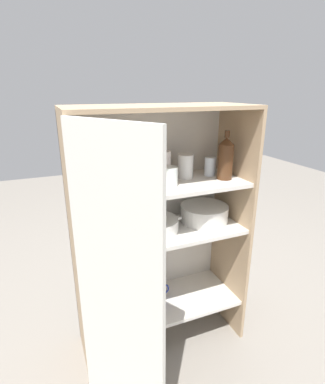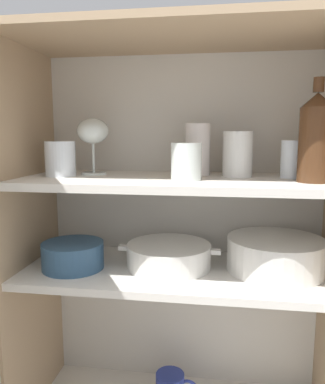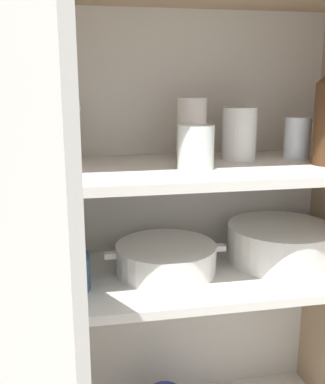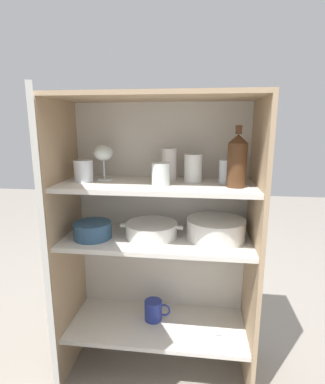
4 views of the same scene
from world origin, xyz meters
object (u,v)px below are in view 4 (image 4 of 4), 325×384
object	(u,v)px
wine_bottle	(237,161)
mixing_bowl_large	(92,229)
plate_stack_white	(216,229)
casserole_dish	(152,230)
coffee_mug_primary	(154,310)

from	to	relation	value
wine_bottle	mixing_bowl_large	bearing A→B (deg)	179.42
mixing_bowl_large	plate_stack_white	bearing A→B (deg)	6.22
wine_bottle	plate_stack_white	world-z (taller)	wine_bottle
plate_stack_white	casserole_dish	world-z (taller)	plate_stack_white
mixing_bowl_large	coffee_mug_primary	size ratio (longest dim) A/B	1.32
plate_stack_white	casserole_dish	distance (m)	0.29
coffee_mug_primary	plate_stack_white	bearing A→B (deg)	-1.74
plate_stack_white	coffee_mug_primary	world-z (taller)	plate_stack_white
plate_stack_white	mixing_bowl_large	world-z (taller)	plate_stack_white
plate_stack_white	coffee_mug_primary	bearing A→B (deg)	178.26
wine_bottle	mixing_bowl_large	world-z (taller)	wine_bottle
wine_bottle	mixing_bowl_large	xyz separation A→B (m)	(-0.61, 0.01, -0.32)
casserole_dish	plate_stack_white	bearing A→B (deg)	2.07
plate_stack_white	casserole_dish	bearing A→B (deg)	-177.93
casserole_dish	coffee_mug_primary	distance (m)	0.42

